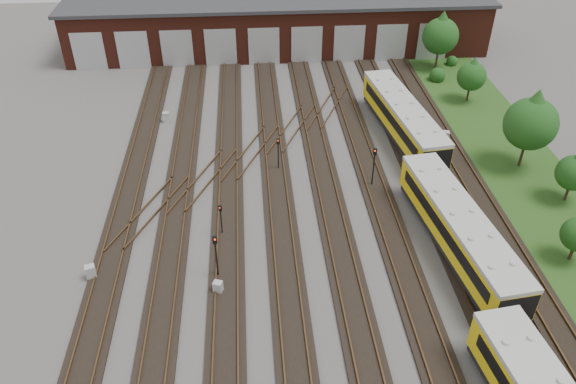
{
  "coord_description": "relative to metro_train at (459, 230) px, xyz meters",
  "views": [
    {
      "loc": [
        -3.99,
        -28.77,
        26.68
      ],
      "look_at": [
        -1.39,
        5.23,
        2.0
      ],
      "focal_mm": 35.0,
      "sensor_mm": 36.0,
      "label": 1
    }
  ],
  "objects": [
    {
      "name": "relay_cabinet_3",
      "position": [
        -1.5,
        22.45,
        -1.47
      ],
      "size": [
        0.63,
        0.55,
        0.93
      ],
      "primitive_type": "cube",
      "rotation": [
        0.0,
        0.0,
        0.16
      ],
      "color": "#B2B4B7",
      "rests_on": "ground"
    },
    {
      "name": "relay_cabinet_0",
      "position": [
        -25.0,
        -0.77,
        -1.4
      ],
      "size": [
        0.77,
        0.7,
        1.07
      ],
      "primitive_type": "cube",
      "rotation": [
        0.0,
        0.0,
        0.3
      ],
      "color": "#B2B4B7",
      "rests_on": "ground"
    },
    {
      "name": "bush_1",
      "position": [
        7.06,
        28.03,
        -1.06
      ],
      "size": [
        1.75,
        1.75,
        1.75
      ],
      "primitive_type": "sphere",
      "color": "#174213",
      "rests_on": "ground"
    },
    {
      "name": "maintenance_shed",
      "position": [
        -10.01,
        40.02,
        1.27
      ],
      "size": [
        51.0,
        12.5,
        6.35
      ],
      "color": "#542015",
      "rests_on": "ground"
    },
    {
      "name": "relay_cabinet_2",
      "position": [
        -16.54,
        -2.76,
        -1.46
      ],
      "size": [
        0.7,
        0.64,
        0.94
      ],
      "primitive_type": "cube",
      "rotation": [
        0.0,
        0.0,
        -0.36
      ],
      "color": "#B2B4B7",
      "rests_on": "ground"
    },
    {
      "name": "track_network",
      "position": [
        -10.17,
        0.64,
        -1.82
      ],
      "size": [
        30.4,
        70.0,
        0.33
      ],
      "color": "black",
      "rests_on": "ground"
    },
    {
      "name": "tree_2",
      "position": [
        9.08,
        10.36,
        2.75
      ],
      "size": [
        4.39,
        4.39,
        7.28
      ],
      "color": "#302415",
      "rests_on": "ground"
    },
    {
      "name": "signal_mast_0",
      "position": [
        -16.59,
        -1.25,
        0.32
      ],
      "size": [
        0.32,
        0.3,
        3.51
      ],
      "rotation": [
        0.0,
        0.0,
        0.24
      ],
      "color": "black",
      "rests_on": "ground"
    },
    {
      "name": "tree_1",
      "position": [
        8.72,
        22.83,
        1.2
      ],
      "size": [
        2.94,
        2.94,
        4.87
      ],
      "color": "#302415",
      "rests_on": "ground"
    },
    {
      "name": "bush_2",
      "position": [
        10.04,
        32.11,
        -1.27
      ],
      "size": [
        1.32,
        1.32,
        1.32
      ],
      "primitive_type": "sphere",
      "color": "#174213",
      "rests_on": "ground"
    },
    {
      "name": "relay_cabinet_4",
      "position": [
        3.81,
        14.76,
        -1.37
      ],
      "size": [
        0.75,
        0.66,
        1.13
      ],
      "primitive_type": "cube",
      "rotation": [
        0.0,
        0.0,
        -0.15
      ],
      "color": "#B2B4B7",
      "rests_on": "ground"
    },
    {
      "name": "tree_0",
      "position": [
        7.91,
        31.43,
        2.39
      ],
      "size": [
        4.06,
        4.06,
        6.73
      ],
      "color": "#302415",
      "rests_on": "ground"
    },
    {
      "name": "tree_4",
      "position": [
        10.67,
        5.24,
        1.03
      ],
      "size": [
        2.78,
        2.78,
        4.61
      ],
      "color": "#302415",
      "rests_on": "ground"
    },
    {
      "name": "ground",
      "position": [
        -10.0,
        0.05,
        -1.93
      ],
      "size": [
        120.0,
        120.0,
        0.0
      ],
      "primitive_type": "plane",
      "color": "#474542",
      "rests_on": "ground"
    },
    {
      "name": "grass_verge",
      "position": [
        9.0,
        10.05,
        -1.91
      ],
      "size": [
        8.0,
        55.0,
        0.05
      ],
      "primitive_type": "cube",
      "color": "#254818",
      "rests_on": "ground"
    },
    {
      "name": "signal_mast_2",
      "position": [
        -4.24,
        8.37,
        0.37
      ],
      "size": [
        0.32,
        0.31,
        3.61
      ],
      "rotation": [
        0.0,
        0.0,
        -0.4
      ],
      "color": "black",
      "rests_on": "ground"
    },
    {
      "name": "signal_mast_3",
      "position": [
        -11.75,
        11.37,
        0.04
      ],
      "size": [
        0.26,
        0.25,
        3.08
      ],
      "rotation": [
        0.0,
        0.0,
        -0.08
      ],
      "color": "black",
      "rests_on": "ground"
    },
    {
      "name": "relay_cabinet_1",
      "position": [
        -22.18,
        20.72,
        -1.43
      ],
      "size": [
        0.62,
        0.52,
        1.0
      ],
      "primitive_type": "cube",
      "rotation": [
        0.0,
        0.0,
        0.04
      ],
      "color": "#B2B4B7",
      "rests_on": "ground"
    },
    {
      "name": "metro_train",
      "position": [
        0.0,
        0.0,
        0.0
      ],
      "size": [
        4.59,
        47.36,
        3.13
      ],
      "rotation": [
        0.0,
        0.0,
        0.12
      ],
      "color": "black",
      "rests_on": "ground"
    },
    {
      "name": "signal_mast_1",
      "position": [
        -16.39,
        3.13,
        -0.24
      ],
      "size": [
        0.26,
        0.25,
        2.63
      ],
      "rotation": [
        0.0,
        0.0,
        -0.39
      ],
      "color": "black",
      "rests_on": "ground"
    }
  ]
}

